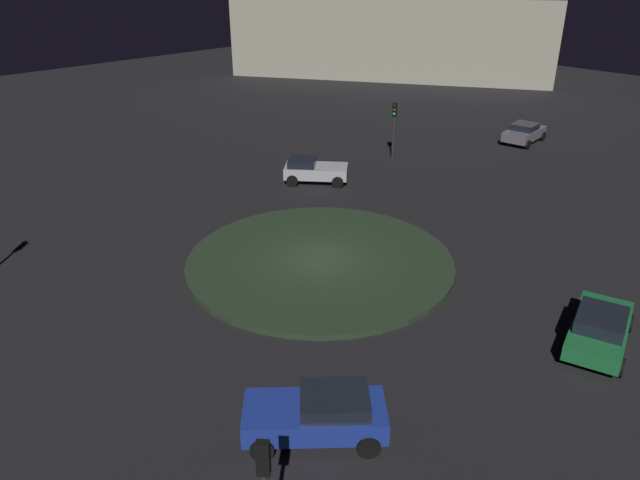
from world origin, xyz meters
TOP-DOWN VIEW (x-y plane):
  - ground_plane at (0.00, 0.00)m, footprint 118.00×118.00m
  - roundabout_island at (0.00, 0.00)m, footprint 12.43×12.43m
  - car_green at (-2.73, 11.78)m, footprint 4.66×3.00m
  - car_blue at (7.80, 7.80)m, footprint 4.35×4.23m
  - car_grey at (-24.75, -3.04)m, footprint 4.13×2.42m
  - car_silver at (-7.47, -8.09)m, footprint 3.95×4.19m
  - traffic_light_southwest at (-14.37, -7.36)m, footprint 0.40×0.37m
  - traffic_light_northeast at (11.56, 9.92)m, footprint 0.39×0.38m
  - store_building at (-41.10, -28.93)m, footprint 30.94×37.83m

SIDE VIEW (x-z plane):
  - ground_plane at x=0.00m, z-range 0.00..0.00m
  - roundabout_island at x=0.00m, z-range 0.00..0.25m
  - car_green at x=-2.73m, z-range 0.04..1.46m
  - car_grey at x=-24.75m, z-range 0.03..1.51m
  - car_silver at x=-7.47m, z-range 0.04..1.53m
  - car_blue at x=7.80m, z-range 0.04..1.58m
  - traffic_light_northeast at x=11.56m, z-range 0.81..4.58m
  - traffic_light_southwest at x=-14.37m, z-range 0.85..4.83m
  - store_building at x=-41.10m, z-range 0.00..9.44m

